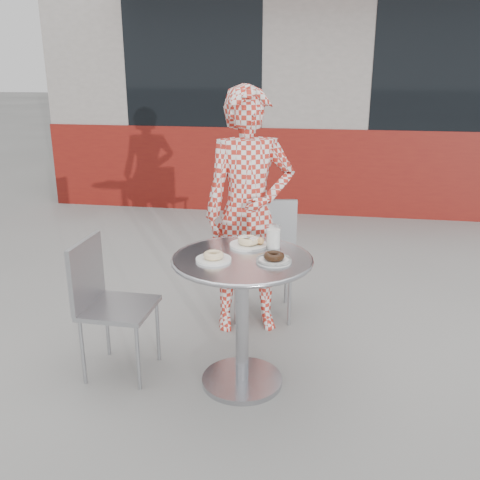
% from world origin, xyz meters
% --- Properties ---
extents(ground, '(60.00, 60.00, 0.00)m').
position_xyz_m(ground, '(0.00, 0.00, 0.00)').
color(ground, '#979490').
rests_on(ground, ground).
extents(storefront, '(6.02, 4.55, 3.00)m').
position_xyz_m(storefront, '(-0.00, 5.56, 1.49)').
color(storefront, gray).
rests_on(storefront, ground).
extents(bistro_table, '(0.74, 0.74, 0.75)m').
position_xyz_m(bistro_table, '(-0.03, -0.03, 0.56)').
color(bistro_table, silver).
rests_on(bistro_table, ground).
extents(chair_far, '(0.48, 0.48, 0.88)m').
position_xyz_m(chair_far, '(-0.03, 0.85, 0.27)').
color(chair_far, '#999BA0').
rests_on(chair_far, ground).
extents(chair_left, '(0.39, 0.38, 0.79)m').
position_xyz_m(chair_left, '(-0.74, -0.02, 0.24)').
color(chair_left, '#999BA0').
rests_on(chair_left, ground).
extents(seated_person, '(0.66, 0.53, 1.58)m').
position_xyz_m(seated_person, '(-0.10, 0.67, 0.79)').
color(seated_person, '#B3271B').
rests_on(seated_person, ground).
extents(plate_far, '(0.21, 0.21, 0.05)m').
position_xyz_m(plate_far, '(-0.02, 0.15, 0.77)').
color(plate_far, white).
rests_on(plate_far, bistro_table).
extents(plate_near, '(0.18, 0.18, 0.05)m').
position_xyz_m(plate_near, '(-0.16, -0.10, 0.76)').
color(plate_near, white).
rests_on(plate_near, bistro_table).
extents(plate_checker, '(0.18, 0.18, 0.05)m').
position_xyz_m(plate_checker, '(0.14, -0.06, 0.76)').
color(plate_checker, white).
rests_on(plate_checker, bistro_table).
extents(milk_cup, '(0.08, 0.08, 0.13)m').
position_xyz_m(milk_cup, '(0.12, 0.15, 0.80)').
color(milk_cup, white).
rests_on(milk_cup, bistro_table).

